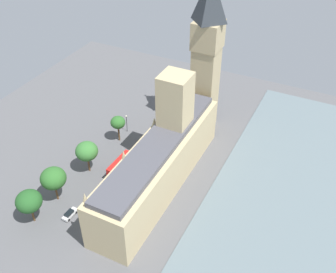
{
  "coord_description": "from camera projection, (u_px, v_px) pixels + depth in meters",
  "views": [
    {
      "loc": [
        -42.39,
        75.47,
        82.97
      ],
      "look_at": [
        1.0,
        -11.77,
        8.54
      ],
      "focal_mm": 43.07,
      "sensor_mm": 36.0,
      "label": 1
    }
  ],
  "objects": [
    {
      "name": "street_lamp_leading",
      "position": [
        127.0,
        120.0,
        136.26
      ],
      "size": [
        0.56,
        0.56,
        6.61
      ],
      "color": "black",
      "rests_on": "ground"
    },
    {
      "name": "car_white_corner",
      "position": [
        70.0,
        214.0,
        107.98
      ],
      "size": [
        1.95,
        4.81,
        1.74
      ],
      "rotation": [
        0.0,
        0.0,
        3.1
      ],
      "color": "silver",
      "rests_on": "ground"
    },
    {
      "name": "river_thames",
      "position": [
        280.0,
        226.0,
        105.66
      ],
      "size": [
        43.11,
        133.62,
        0.25
      ],
      "primitive_type": "cube",
      "color": "slate",
      "rests_on": "ground"
    },
    {
      "name": "car_dark_green_kerbside",
      "position": [
        105.0,
        191.0,
        114.7
      ],
      "size": [
        2.05,
        4.69,
        1.74
      ],
      "rotation": [
        0.0,
        0.0,
        3.2
      ],
      "color": "#19472D",
      "rests_on": "ground"
    },
    {
      "name": "plane_tree_midblock",
      "position": [
        118.0,
        123.0,
        130.74
      ],
      "size": [
        4.84,
        4.84,
        9.33
      ],
      "color": "brown",
      "rests_on": "ground"
    },
    {
      "name": "car_blue_trailing",
      "position": [
        147.0,
        135.0,
        135.71
      ],
      "size": [
        2.09,
        4.31,
        1.74
      ],
      "rotation": [
        0.0,
        0.0,
        0.05
      ],
      "color": "navy",
      "rests_on": "ground"
    },
    {
      "name": "ground_plane",
      "position": [
        153.0,
        182.0,
        119.06
      ],
      "size": [
        148.47,
        148.47,
        0.0
      ],
      "primitive_type": "plane",
      "color": "#565659"
    },
    {
      "name": "clock_tower",
      "position": [
        207.0,
        53.0,
        125.79
      ],
      "size": [
        8.63,
        8.63,
        52.96
      ],
      "color": "tan",
      "rests_on": "ground"
    },
    {
      "name": "double_decker_bus_by_river_gate",
      "position": [
        120.0,
        166.0,
        120.79
      ],
      "size": [
        2.94,
        10.58,
        4.75
      ],
      "rotation": [
        0.0,
        0.0,
        -0.03
      ],
      "color": "red",
      "rests_on": "ground"
    },
    {
      "name": "plane_tree_near_tower",
      "position": [
        29.0,
        201.0,
        102.91
      ],
      "size": [
        6.83,
        6.83,
        10.24
      ],
      "color": "brown",
      "rests_on": "ground"
    },
    {
      "name": "plane_tree_opposite_hall",
      "position": [
        87.0,
        151.0,
        118.51
      ],
      "size": [
        6.72,
        6.72,
        10.45
      ],
      "color": "brown",
      "rests_on": "ground"
    },
    {
      "name": "parliament_building",
      "position": [
        162.0,
        157.0,
        114.08
      ],
      "size": [
        12.71,
        56.92,
        31.12
      ],
      "color": "tan",
      "rests_on": "ground"
    },
    {
      "name": "plane_tree_under_trees",
      "position": [
        53.0,
        178.0,
        108.86
      ],
      "size": [
        7.08,
        7.08,
        10.92
      ],
      "color": "brown",
      "rests_on": "ground"
    },
    {
      "name": "pedestrian_far_end",
      "position": [
        138.0,
        163.0,
        124.52
      ],
      "size": [
        0.49,
        0.59,
        1.65
      ],
      "rotation": [
        0.0,
        0.0,
        3.09
      ],
      "color": "navy",
      "rests_on": "ground"
    }
  ]
}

